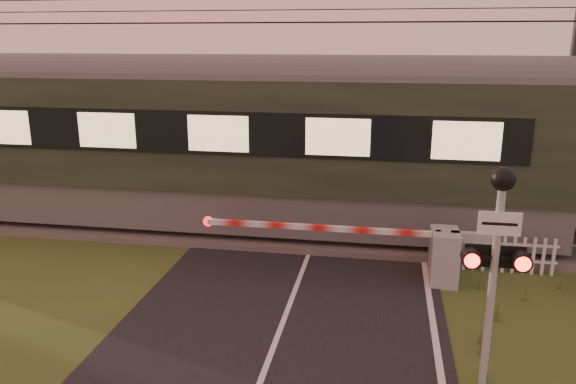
% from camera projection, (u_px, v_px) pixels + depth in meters
% --- Properties ---
extents(ground, '(160.00, 160.00, 0.00)m').
position_uv_depth(ground, '(267.00, 365.00, 9.10)').
color(ground, '#34491C').
rests_on(ground, ground).
extents(road, '(6.00, 140.00, 0.03)m').
position_uv_depth(road, '(265.00, 373.00, 8.87)').
color(road, black).
rests_on(road, ground).
extents(track_bed, '(140.00, 3.40, 0.39)m').
position_uv_depth(track_bed, '(317.00, 231.00, 15.26)').
color(track_bed, '#47423D').
rests_on(track_bed, ground).
extents(overhead_wires, '(120.00, 0.62, 0.62)m').
position_uv_depth(overhead_wires, '(320.00, 13.00, 13.76)').
color(overhead_wires, black).
rests_on(overhead_wires, ground).
extents(boom_gate, '(6.45, 0.90, 1.19)m').
position_uv_depth(boom_gate, '(432.00, 253.00, 12.10)').
color(boom_gate, gray).
rests_on(boom_gate, ground).
extents(crossing_signal, '(0.88, 0.36, 3.45)m').
position_uv_depth(crossing_signal, '(497.00, 242.00, 7.81)').
color(crossing_signal, gray).
rests_on(crossing_signal, ground).
extents(picket_fence, '(2.75, 0.07, 0.86)m').
position_uv_depth(picket_fence, '(494.00, 253.00, 12.64)').
color(picket_fence, silver).
rests_on(picket_fence, ground).
extents(catenary_mast, '(0.22, 2.46, 7.06)m').
position_uv_depth(catenary_mast, '(571.00, 93.00, 15.30)').
color(catenary_mast, '#2D2D30').
rests_on(catenary_mast, ground).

